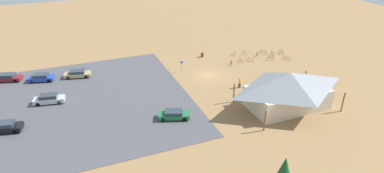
{
  "coord_description": "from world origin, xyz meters",
  "views": [
    {
      "loc": [
        23.4,
        49.69,
        24.88
      ],
      "look_at": [
        5.52,
        5.45,
        1.2
      ],
      "focal_mm": 30.5,
      "sensor_mm": 36.0,
      "label": 1
    }
  ],
  "objects_px": {
    "bicycle_black_mid_cluster": "(272,54)",
    "bicycle_black_edge_north": "(231,63)",
    "bicycle_orange_yard_center": "(250,59)",
    "car_tan_end_stall": "(78,74)",
    "bicycle_blue_lone_west": "(257,55)",
    "car_blue_back_corner": "(41,78)",
    "bicycle_green_near_porch": "(281,52)",
    "bicycle_yellow_edge_south": "(234,54)",
    "car_black_inner_stall": "(5,127)",
    "bicycle_silver_yard_front": "(244,53)",
    "trash_bin": "(202,55)",
    "bicycle_teal_front_row": "(287,58)",
    "car_green_by_curb": "(174,114)",
    "bicycle_purple_lone_east": "(263,52)",
    "visitor_near_lot": "(240,83)",
    "bicycle_red_by_bin": "(270,59)",
    "car_silver_second_row": "(49,99)",
    "bicycle_white_yard_right": "(241,60)",
    "car_maroon_aisle_side": "(7,77)",
    "bike_pavilion": "(288,88)",
    "lot_sign": "(182,65)"
  },
  "relations": [
    {
      "from": "bicycle_yellow_edge_south",
      "to": "car_black_inner_stall",
      "type": "relative_size",
      "value": 0.34
    },
    {
      "from": "car_tan_end_stall",
      "to": "car_green_by_curb",
      "type": "relative_size",
      "value": 1.03
    },
    {
      "from": "bicycle_green_near_porch",
      "to": "car_tan_end_stall",
      "type": "relative_size",
      "value": 0.38
    },
    {
      "from": "bicycle_yellow_edge_south",
      "to": "bicycle_blue_lone_west",
      "type": "distance_m",
      "value": 4.89
    },
    {
      "from": "bicycle_teal_front_row",
      "to": "car_maroon_aisle_side",
      "type": "relative_size",
      "value": 0.32
    },
    {
      "from": "trash_bin",
      "to": "bicycle_orange_yard_center",
      "type": "xyz_separation_m",
      "value": [
        -7.94,
        5.89,
        -0.05
      ]
    },
    {
      "from": "bike_pavilion",
      "to": "car_blue_back_corner",
      "type": "relative_size",
      "value": 3.02
    },
    {
      "from": "bicycle_red_by_bin",
      "to": "bicycle_white_yard_right",
      "type": "relative_size",
      "value": 0.85
    },
    {
      "from": "bicycle_black_mid_cluster",
      "to": "car_black_inner_stall",
      "type": "bearing_deg",
      "value": 12.06
    },
    {
      "from": "bicycle_orange_yard_center",
      "to": "car_black_inner_stall",
      "type": "xyz_separation_m",
      "value": [
        43.46,
        9.66,
        0.36
      ]
    },
    {
      "from": "bicycle_black_edge_north",
      "to": "car_green_by_curb",
      "type": "bearing_deg",
      "value": 40.59
    },
    {
      "from": "bicycle_white_yard_right",
      "to": "bicycle_teal_front_row",
      "type": "xyz_separation_m",
      "value": [
        -9.33,
        2.55,
        0.01
      ]
    },
    {
      "from": "bicycle_black_mid_cluster",
      "to": "bicycle_teal_front_row",
      "type": "distance_m",
      "value": 3.41
    },
    {
      "from": "car_black_inner_stall",
      "to": "bicycle_black_edge_north",
      "type": "bearing_deg",
      "value": -166.49
    },
    {
      "from": "car_blue_back_corner",
      "to": "car_maroon_aisle_side",
      "type": "bearing_deg",
      "value": -22.49
    },
    {
      "from": "bicycle_black_mid_cluster",
      "to": "bicycle_black_edge_north",
      "type": "xyz_separation_m",
      "value": [
        10.47,
        1.2,
        -0.01
      ]
    },
    {
      "from": "bicycle_orange_yard_center",
      "to": "car_tan_end_stall",
      "type": "relative_size",
      "value": 0.28
    },
    {
      "from": "bicycle_blue_lone_west",
      "to": "car_tan_end_stall",
      "type": "bearing_deg",
      "value": -4.8
    },
    {
      "from": "trash_bin",
      "to": "visitor_near_lot",
      "type": "distance_m",
      "value": 15.6
    },
    {
      "from": "bicycle_black_mid_cluster",
      "to": "bicycle_silver_yard_front",
      "type": "bearing_deg",
      "value": -31.13
    },
    {
      "from": "bicycle_red_by_bin",
      "to": "visitor_near_lot",
      "type": "relative_size",
      "value": 0.85
    },
    {
      "from": "lot_sign",
      "to": "bicycle_black_edge_north",
      "type": "bearing_deg",
      "value": 176.84
    },
    {
      "from": "trash_bin",
      "to": "visitor_near_lot",
      "type": "xyz_separation_m",
      "value": [
        -0.1,
        15.59,
        0.45
      ]
    },
    {
      "from": "bicycle_yellow_edge_south",
      "to": "bicycle_purple_lone_east",
      "type": "relative_size",
      "value": 1.06
    },
    {
      "from": "bicycle_black_mid_cluster",
      "to": "car_green_by_curb",
      "type": "relative_size",
      "value": 0.36
    },
    {
      "from": "car_tan_end_stall",
      "to": "bicycle_blue_lone_west",
      "type": "bearing_deg",
      "value": 175.2
    },
    {
      "from": "bicycle_black_mid_cluster",
      "to": "bicycle_red_by_bin",
      "type": "distance_m",
      "value": 2.87
    },
    {
      "from": "bicycle_teal_front_row",
      "to": "car_green_by_curb",
      "type": "xyz_separation_m",
      "value": [
        28.93,
        12.74,
        0.32
      ]
    },
    {
      "from": "car_green_by_curb",
      "to": "bicycle_orange_yard_center",
      "type": "bearing_deg",
      "value": -145.17
    },
    {
      "from": "bicycle_yellow_edge_south",
      "to": "car_black_inner_stall",
      "type": "height_order",
      "value": "car_black_inner_stall"
    },
    {
      "from": "bicycle_white_yard_right",
      "to": "bicycle_black_edge_north",
      "type": "relative_size",
      "value": 1.02
    },
    {
      "from": "bicycle_red_by_bin",
      "to": "car_silver_second_row",
      "type": "xyz_separation_m",
      "value": [
        42.05,
        2.36,
        0.4
      ]
    },
    {
      "from": "car_maroon_aisle_side",
      "to": "bicycle_black_mid_cluster",
      "type": "bearing_deg",
      "value": 172.17
    },
    {
      "from": "car_maroon_aisle_side",
      "to": "bicycle_yellow_edge_south",
      "type": "bearing_deg",
      "value": 174.98
    },
    {
      "from": "bicycle_black_mid_cluster",
      "to": "bicycle_white_yard_right",
      "type": "bearing_deg",
      "value": 4.25
    },
    {
      "from": "bicycle_white_yard_right",
      "to": "car_black_inner_stall",
      "type": "relative_size",
      "value": 0.38
    },
    {
      "from": "bicycle_green_near_porch",
      "to": "bicycle_black_edge_north",
      "type": "bearing_deg",
      "value": 6.22
    },
    {
      "from": "bicycle_silver_yard_front",
      "to": "bicycle_yellow_edge_south",
      "type": "xyz_separation_m",
      "value": [
        2.55,
        -0.15,
        -0.03
      ]
    },
    {
      "from": "bicycle_orange_yard_center",
      "to": "visitor_near_lot",
      "type": "xyz_separation_m",
      "value": [
        7.84,
        9.71,
        0.5
      ]
    },
    {
      "from": "bicycle_blue_lone_west",
      "to": "car_blue_back_corner",
      "type": "relative_size",
      "value": 0.26
    },
    {
      "from": "visitor_near_lot",
      "to": "bicycle_purple_lone_east",
      "type": "bearing_deg",
      "value": -135.88
    },
    {
      "from": "bicycle_teal_front_row",
      "to": "car_black_inner_stall",
      "type": "bearing_deg",
      "value": 8.32
    },
    {
      "from": "bicycle_orange_yard_center",
      "to": "bicycle_purple_lone_east",
      "type": "xyz_separation_m",
      "value": [
        -5.06,
        -2.81,
        -0.03
      ]
    },
    {
      "from": "bike_pavilion",
      "to": "visitor_near_lot",
      "type": "distance_m",
      "value": 9.29
    },
    {
      "from": "bicycle_purple_lone_east",
      "to": "car_green_by_curb",
      "type": "bearing_deg",
      "value": 33.78
    },
    {
      "from": "bicycle_purple_lone_east",
      "to": "bicycle_teal_front_row",
      "type": "bearing_deg",
      "value": 115.27
    },
    {
      "from": "bicycle_black_mid_cluster",
      "to": "bicycle_green_near_porch",
      "type": "xyz_separation_m",
      "value": [
        -2.38,
        -0.2,
        0.03
      ]
    },
    {
      "from": "bicycle_purple_lone_east",
      "to": "car_blue_back_corner",
      "type": "relative_size",
      "value": 0.33
    },
    {
      "from": "car_blue_back_corner",
      "to": "car_silver_second_row",
      "type": "xyz_separation_m",
      "value": [
        -1.22,
        9.1,
        0.05
      ]
    },
    {
      "from": "lot_sign",
      "to": "bicycle_red_by_bin",
      "type": "distance_m",
      "value": 18.82
    }
  ]
}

